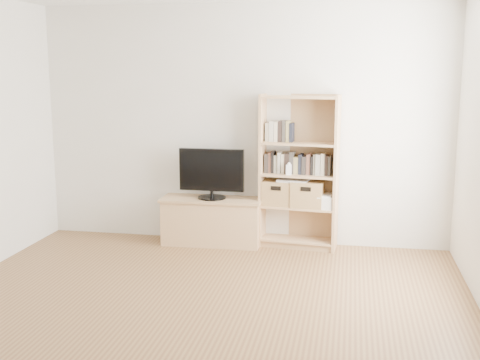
% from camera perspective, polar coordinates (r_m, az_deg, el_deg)
% --- Properties ---
extents(floor, '(4.50, 5.00, 0.01)m').
position_cam_1_polar(floor, '(4.56, -5.61, -14.41)').
color(floor, brown).
rests_on(floor, ground).
extents(back_wall, '(4.50, 0.02, 2.60)m').
position_cam_1_polar(back_wall, '(6.60, 0.22, 5.21)').
color(back_wall, silver).
rests_on(back_wall, floor).
extents(tv_stand, '(1.07, 0.42, 0.49)m').
position_cam_1_polar(tv_stand, '(6.65, -2.66, -4.00)').
color(tv_stand, tan).
rests_on(tv_stand, floor).
extents(bookshelf, '(0.85, 0.37, 1.65)m').
position_cam_1_polar(bookshelf, '(6.44, 5.61, 0.74)').
color(bookshelf, tan).
rests_on(bookshelf, floor).
extents(television, '(0.71, 0.07, 0.56)m').
position_cam_1_polar(television, '(6.54, -2.71, 0.64)').
color(television, black).
rests_on(television, tv_stand).
extents(books_row_mid, '(0.90, 0.25, 0.24)m').
position_cam_1_polar(books_row_mid, '(6.44, 5.65, 1.65)').
color(books_row_mid, '#312B28').
rests_on(books_row_mid, bookshelf).
extents(books_row_upper, '(0.40, 0.17, 0.21)m').
position_cam_1_polar(books_row_upper, '(6.43, 4.10, 4.57)').
color(books_row_upper, '#312B28').
rests_on(books_row_upper, bookshelf).
extents(baby_monitor, '(0.06, 0.04, 0.11)m').
position_cam_1_polar(baby_monitor, '(6.36, 4.65, 0.97)').
color(baby_monitor, white).
rests_on(baby_monitor, bookshelf).
extents(basket_left, '(0.35, 0.29, 0.27)m').
position_cam_1_polar(basket_left, '(6.52, 3.66, -1.19)').
color(basket_left, '#9E6F47').
rests_on(basket_left, bookshelf).
extents(basket_right, '(0.36, 0.30, 0.28)m').
position_cam_1_polar(basket_right, '(6.46, 6.44, -1.31)').
color(basket_right, '#9E6F47').
rests_on(basket_right, bookshelf).
extents(laptop, '(0.36, 0.28, 0.03)m').
position_cam_1_polar(laptop, '(6.45, 5.10, -0.03)').
color(laptop, silver).
rests_on(laptop, basket_left).
extents(magazine_stack, '(0.20, 0.27, 0.12)m').
position_cam_1_polar(magazine_stack, '(6.45, 8.03, -2.07)').
color(magazine_stack, silver).
rests_on(magazine_stack, bookshelf).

